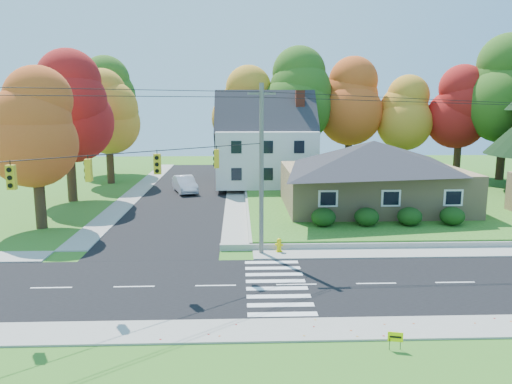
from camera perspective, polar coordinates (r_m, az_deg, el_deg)
ground at (r=25.23m, az=4.64°, el=-10.54°), size 120.00×120.00×0.00m
road_main at (r=25.22m, az=4.64°, el=-10.51°), size 90.00×8.00×0.02m
road_cross at (r=50.47m, az=-7.91°, el=-0.02°), size 8.00×44.00×0.02m
sidewalk_north at (r=29.91m, az=3.52°, el=-7.07°), size 90.00×2.00×0.08m
sidewalk_south at (r=20.65m, az=6.31°, el=-15.34°), size 90.00×2.00×0.08m
lawn at (r=47.95m, az=17.26°, el=-0.64°), size 30.00×30.00×0.50m
ranch_house at (r=41.27m, az=13.19°, el=2.09°), size 14.60×10.60×5.40m
colonial_house at (r=51.68m, az=1.14°, el=5.43°), size 10.40×8.40×9.60m
hedge_row at (r=35.66m, az=14.87°, el=-2.73°), size 10.70×1.70×1.27m
traffic_infrastructure at (r=25.20m, az=4.11°, el=1.58°), size 38.10×10.66×10.00m
tree_lot_0 at (r=57.42m, az=-1.25°, el=9.63°), size 6.72×6.72×12.51m
tree_lot_1 at (r=56.83m, az=4.93°, el=10.91°), size 7.84×7.84×14.60m
tree_lot_2 at (r=58.83m, az=10.70°, el=10.11°), size 7.28×7.28×13.56m
tree_lot_3 at (r=59.50m, az=16.58°, el=8.61°), size 6.16×6.16×11.47m
tree_lot_4 at (r=60.74m, az=22.35°, el=8.91°), size 6.72×6.72×12.51m
tree_lot_5 at (r=60.73m, az=26.76°, el=10.44°), size 8.40×8.40×15.64m
tree_west_0 at (r=38.17m, az=-24.01°, el=6.70°), size 6.16×6.16×11.47m
tree_west_1 at (r=47.87m, az=-20.80°, el=9.03°), size 7.28×7.28×13.56m
tree_west_2 at (r=57.20m, az=-16.60°, el=8.71°), size 6.72×6.72×12.51m
tree_west_3 at (r=65.43m, az=-16.64°, el=10.00°), size 7.84×7.84×14.60m
white_car at (r=50.21m, az=-8.13°, el=0.88°), size 3.14×5.30×1.65m
fire_hydrant at (r=30.11m, az=2.65°, el=-6.16°), size 0.52×0.40×0.90m
yard_sign at (r=19.60m, az=15.64°, el=-15.70°), size 0.54×0.15×0.69m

